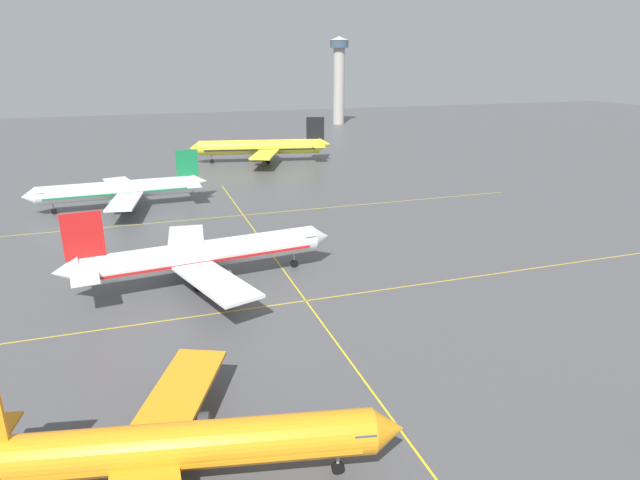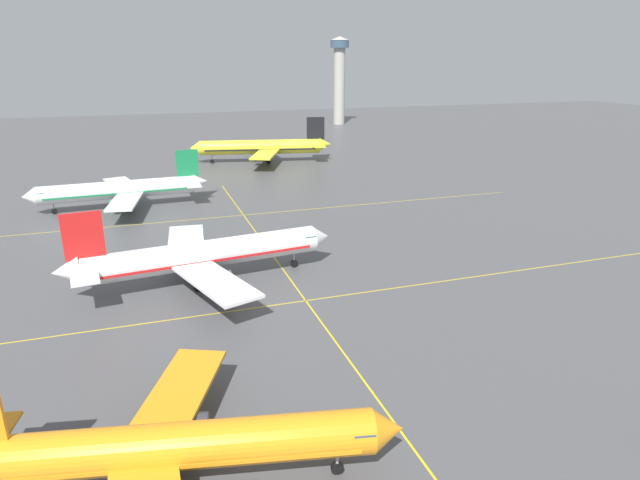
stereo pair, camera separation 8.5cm
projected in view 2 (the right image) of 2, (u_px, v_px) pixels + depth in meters
name	position (u px, v px, depth m)	size (l,w,h in m)	color
airliner_front_gate	(172.00, 447.00, 37.55)	(32.71, 27.79, 10.22)	orange
airliner_second_row	(202.00, 255.00, 72.91)	(37.62, 32.24, 11.69)	white
airliner_third_row	(121.00, 190.00, 109.94)	(35.91, 30.98, 11.17)	white
airliner_far_left_stand	(262.00, 147.00, 159.12)	(41.47, 35.24, 12.95)	yellow
taxiway_markings	(306.00, 301.00, 68.49)	(120.90, 137.83, 0.01)	yellow
control_tower	(339.00, 74.00, 246.94)	(8.82, 8.82, 38.89)	#ADA89E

